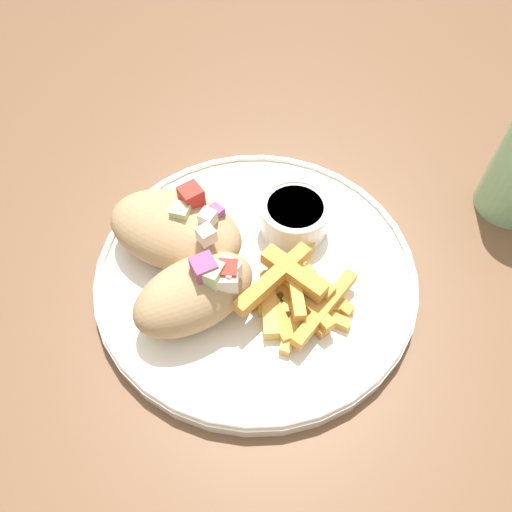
{
  "coord_description": "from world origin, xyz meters",
  "views": [
    {
      "loc": [
        0.03,
        -0.3,
        1.15
      ],
      "look_at": [
        0.02,
        -0.05,
        0.8
      ],
      "focal_mm": 35.0,
      "sensor_mm": 36.0,
      "label": 1
    }
  ],
  "objects": [
    {
      "name": "fries_pile",
      "position": [
        0.05,
        -0.08,
        0.79
      ],
      "size": [
        0.1,
        0.11,
        0.04
      ],
      "color": "gold",
      "rests_on": "plate"
    },
    {
      "name": "ground_plane",
      "position": [
        0.0,
        0.0,
        0.0
      ],
      "size": [
        10.0,
        10.0,
        0.0
      ],
      "primitive_type": "plane",
      "color": "#38332D"
    },
    {
      "name": "plate",
      "position": [
        0.02,
        -0.05,
        0.77
      ],
      "size": [
        0.29,
        0.29,
        0.02
      ],
      "color": "white",
      "rests_on": "table"
    },
    {
      "name": "pita_sandwich_near",
      "position": [
        -0.03,
        -0.09,
        0.81
      ],
      "size": [
        0.12,
        0.11,
        0.07
      ],
      "rotation": [
        0.0,
        0.0,
        0.62
      ],
      "color": "tan",
      "rests_on": "plate"
    },
    {
      "name": "table",
      "position": [
        0.0,
        0.0,
        0.7
      ],
      "size": [
        1.49,
        1.49,
        0.77
      ],
      "color": "brown",
      "rests_on": "ground_plane"
    },
    {
      "name": "sauce_ramekin",
      "position": [
        0.05,
        0.0,
        0.8
      ],
      "size": [
        0.07,
        0.07,
        0.03
      ],
      "color": "white",
      "rests_on": "plate"
    },
    {
      "name": "pita_sandwich_far",
      "position": [
        -0.05,
        -0.03,
        0.81
      ],
      "size": [
        0.14,
        0.11,
        0.07
      ],
      "rotation": [
        0.0,
        0.0,
        -0.31
      ],
      "color": "tan",
      "rests_on": "plate"
    }
  ]
}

